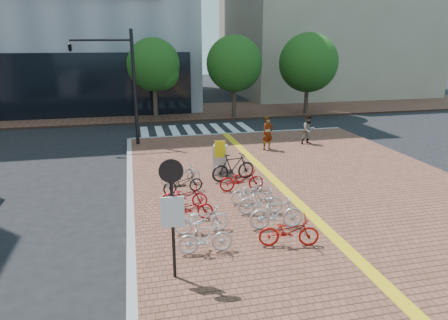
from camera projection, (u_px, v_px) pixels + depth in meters
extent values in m
plane|color=black|center=(248.00, 215.00, 13.96)|extent=(120.00, 120.00, 0.00)
cube|color=brown|center=(420.00, 283.00, 9.92)|extent=(14.00, 34.00, 0.15)
cube|color=gold|center=(385.00, 285.00, 9.68)|extent=(0.40, 34.00, 0.01)
cube|color=gray|center=(240.00, 134.00, 25.79)|extent=(14.00, 0.25, 0.15)
cube|color=brown|center=(177.00, 112.00, 33.53)|extent=(70.00, 8.00, 0.15)
cube|color=gray|center=(322.00, 12.00, 45.14)|extent=(20.00, 18.00, 18.00)
cube|color=silver|center=(145.00, 133.00, 26.37)|extent=(0.50, 4.00, 0.01)
cube|color=silver|center=(160.00, 132.00, 26.59)|extent=(0.50, 4.00, 0.01)
cube|color=silver|center=(175.00, 131.00, 26.81)|extent=(0.50, 4.00, 0.01)
cube|color=silver|center=(190.00, 131.00, 27.02)|extent=(0.50, 4.00, 0.01)
cube|color=silver|center=(204.00, 130.00, 27.24)|extent=(0.50, 4.00, 0.01)
cube|color=silver|center=(218.00, 129.00, 27.46)|extent=(0.50, 4.00, 0.01)
cube|color=silver|center=(232.00, 128.00, 27.67)|extent=(0.50, 4.00, 0.01)
cube|color=silver|center=(246.00, 128.00, 27.89)|extent=(0.50, 4.00, 0.01)
cylinder|color=#38281E|center=(155.00, 103.00, 29.44)|extent=(0.32, 0.32, 2.60)
sphere|color=#194714|center=(153.00, 65.00, 28.65)|extent=(3.80, 3.80, 3.80)
sphere|color=#194714|center=(163.00, 73.00, 28.67)|extent=(2.40, 2.40, 2.40)
cylinder|color=#38281E|center=(234.00, 100.00, 30.74)|extent=(0.32, 0.32, 2.60)
sphere|color=#194714|center=(234.00, 64.00, 29.95)|extent=(4.20, 4.20, 4.20)
sphere|color=#194714|center=(243.00, 72.00, 29.97)|extent=(2.40, 2.40, 2.40)
cylinder|color=#38281E|center=(306.00, 98.00, 32.04)|extent=(0.32, 0.32, 2.60)
sphere|color=#194714|center=(308.00, 63.00, 31.25)|extent=(4.60, 4.60, 4.60)
sphere|color=#194714|center=(317.00, 71.00, 31.27)|extent=(2.40, 2.40, 2.40)
imported|color=silver|center=(205.00, 238.00, 11.05)|extent=(1.58, 0.48, 0.94)
imported|color=silver|center=(201.00, 219.00, 12.26)|extent=(1.74, 0.67, 0.90)
imported|color=#B10C12|center=(189.00, 208.00, 13.09)|extent=(1.62, 0.62, 0.84)
imported|color=red|center=(184.00, 196.00, 14.11)|extent=(1.70, 0.88, 0.85)
imported|color=black|center=(183.00, 183.00, 15.44)|extent=(1.68, 0.88, 0.84)
imported|color=silver|center=(180.00, 174.00, 16.38)|extent=(1.75, 0.79, 0.89)
imported|color=#B2130C|center=(289.00, 231.00, 11.44)|extent=(1.83, 0.95, 0.92)
imported|color=silver|center=(277.00, 213.00, 12.48)|extent=(1.79, 0.62, 1.05)
imported|color=#B8B8BD|center=(261.00, 201.00, 13.55)|extent=(1.61, 0.59, 0.95)
imported|color=#B8B8BD|center=(251.00, 191.00, 14.59)|extent=(1.69, 0.88, 0.85)
imported|color=#9E0B0B|center=(242.00, 180.00, 15.68)|extent=(1.79, 0.74, 0.92)
imported|color=black|center=(233.00, 167.00, 16.82)|extent=(2.01, 0.87, 1.17)
imported|color=gray|center=(268.00, 133.00, 21.49)|extent=(0.78, 0.63, 1.84)
imported|color=#4D5062|center=(308.00, 130.00, 22.74)|extent=(0.87, 0.71, 1.65)
cube|color=silver|center=(220.00, 160.00, 17.58)|extent=(0.72, 0.62, 1.33)
cylinder|color=#B7B7BC|center=(220.00, 160.00, 17.05)|extent=(0.07, 0.07, 1.62)
cube|color=yellow|center=(220.00, 149.00, 16.86)|extent=(0.45, 0.07, 0.72)
cylinder|color=black|center=(173.00, 221.00, 9.61)|extent=(0.09, 0.09, 3.08)
cylinder|color=black|center=(171.00, 171.00, 9.18)|extent=(0.58, 0.07, 0.58)
cube|color=silver|center=(173.00, 212.00, 9.48)|extent=(0.57, 0.07, 0.77)
cylinder|color=black|center=(135.00, 89.00, 22.09)|extent=(0.19, 0.19, 6.32)
cylinder|color=black|center=(101.00, 40.00, 21.01)|extent=(3.16, 0.13, 0.13)
imported|color=black|center=(70.00, 46.00, 20.75)|extent=(0.28, 1.31, 0.53)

